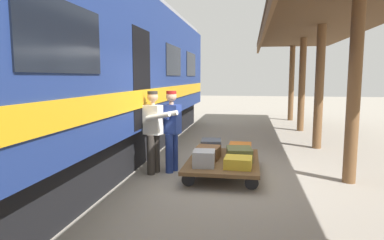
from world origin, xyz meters
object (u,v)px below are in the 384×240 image
Objects in this scene: luggage_cart at (223,161)px; porter_in_overalls at (171,128)px; suitcase_yellow_case at (238,162)px; train_car at (73,73)px; suitcase_brown_leather at (208,153)px; suitcase_gray_aluminum at (204,158)px; porter_by_door at (154,129)px; suitcase_slate_roller at (211,146)px; suitcase_orange_carryall at (240,149)px; suitcase_olive_duffel at (239,154)px.

porter_in_overalls is at bearing -1.41° from luggage_cart.
train_car is at bearing -7.58° from suitcase_yellow_case.
suitcase_yellow_case is (-0.64, 0.60, -0.03)m from suitcase_brown_leather.
porter_by_door is (1.09, -0.43, 0.46)m from suitcase_gray_aluminum.
suitcase_slate_roller is 0.32× the size of porter_by_door.
luggage_cart is 0.70m from suitcase_yellow_case.
porter_by_door is (1.09, 0.17, 0.48)m from suitcase_brown_leather.
suitcase_yellow_case is at bearing 165.97° from porter_by_door.
luggage_cart is at bearing -62.00° from suitcase_yellow_case.
suitcase_orange_carryall is 1.21m from suitcase_yellow_case.
train_car is at bearing 2.86° from suitcase_brown_leather.
suitcase_orange_carryall reaches higher than suitcase_yellow_case.
suitcase_orange_carryall is (-3.47, -0.74, -1.64)m from train_car.
suitcase_gray_aluminum is at bearing 0.00° from suitcase_yellow_case.
suitcase_gray_aluminum is at bearing 62.00° from luggage_cart.
suitcase_brown_leather is 1.06× the size of suitcase_yellow_case.
suitcase_olive_duffel is (-3.47, -0.14, -1.62)m from train_car.
suitcase_yellow_case is 0.29× the size of porter_in_overalls.
train_car is 3.83m from suitcase_olive_duffel.
suitcase_brown_leather is (-2.83, -0.14, -1.62)m from train_car.
suitcase_slate_roller reaches higher than suitcase_olive_duffel.
porter_by_door reaches higher than suitcase_slate_roller.
train_car is 3.87m from suitcase_yellow_case.
suitcase_gray_aluminum is 1.26m from porter_by_door.
suitcase_yellow_case is 1.64m from porter_in_overalls.
suitcase_gray_aluminum is 1.11m from porter_in_overalls.
porter_by_door reaches higher than suitcase_orange_carryall.
suitcase_gray_aluminum reaches higher than suitcase_brown_leather.
train_car is 33.45× the size of suitcase_yellow_case.
suitcase_orange_carryall is 1.06× the size of suitcase_olive_duffel.
suitcase_brown_leather is 0.64m from suitcase_olive_duffel.
porter_by_door is (0.31, 0.20, 0.00)m from porter_in_overalls.
suitcase_slate_roller is at bearing 0.00° from suitcase_orange_carryall.
porter_in_overalls is at bearing -175.29° from train_car.
porter_by_door reaches higher than luggage_cart.
suitcase_slate_roller is at bearing -165.25° from train_car.
train_car is 31.50× the size of suitcase_brown_leather.
suitcase_yellow_case reaches higher than luggage_cart.
suitcase_orange_carryall is 0.64m from suitcase_slate_roller.
suitcase_brown_leather is (0.32, 0.00, 0.17)m from luggage_cart.
train_car reaches higher than luggage_cart.
porter_in_overalls reaches higher than suitcase_yellow_case.
suitcase_brown_leather is 0.31× the size of porter_in_overalls.
luggage_cart is 0.71m from suitcase_slate_roller.
suitcase_brown_leather is 0.91× the size of suitcase_olive_duffel.
suitcase_orange_carryall reaches higher than luggage_cart.
suitcase_orange_carryall is at bearing -167.89° from train_car.
suitcase_gray_aluminum is at bearing 141.20° from porter_in_overalls.
suitcase_gray_aluminum reaches higher than suitcase_slate_roller.
porter_in_overalls is (0.78, -0.63, 0.46)m from suitcase_gray_aluminum.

